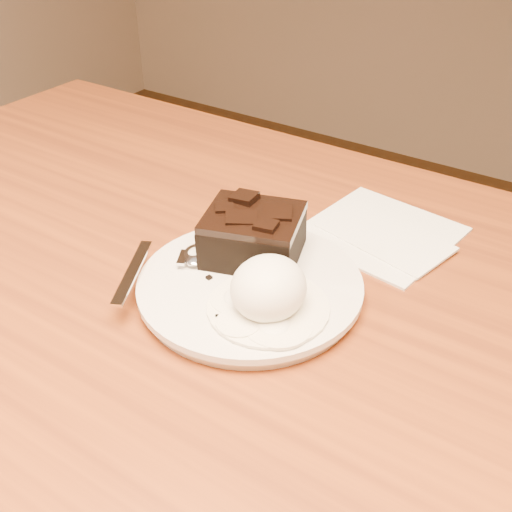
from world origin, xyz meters
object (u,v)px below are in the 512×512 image
Objects in this scene: spoon at (196,256)px; brownie at (253,238)px; ice_cream_scoop at (269,288)px; plate at (250,288)px; napkin at (380,231)px.

brownie is at bearing 14.11° from spoon.
ice_cream_scoop is 0.11m from spoon.
brownie is 0.09m from ice_cream_scoop.
spoon is (-0.10, 0.03, -0.02)m from ice_cream_scoop.
ice_cream_scoop reaches higher than spoon.
spoon reaches higher than plate.
napkin is at bearing 60.11° from brownie.
ice_cream_scoop is at bearing -41.04° from spoon.
brownie is 0.58× the size of spoon.
brownie is 0.06m from spoon.
plate is at bearing -26.46° from spoon.
ice_cream_scoop is 0.47× the size of napkin.
spoon is at bearing -138.80° from brownie.
plate is at bearing 145.17° from ice_cream_scoop.
plate is 1.38× the size of spoon.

